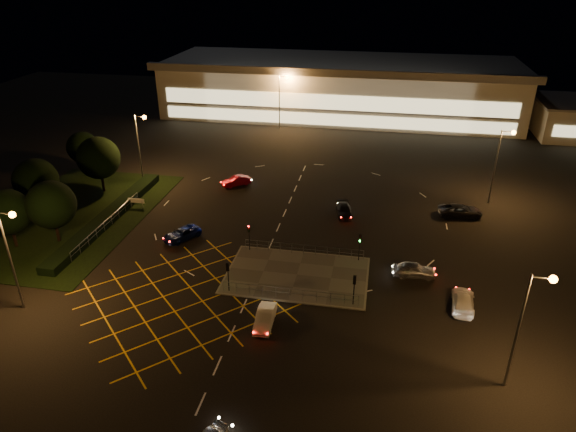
% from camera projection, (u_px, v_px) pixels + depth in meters
% --- Properties ---
extents(ground, '(180.00, 180.00, 0.00)m').
position_uv_depth(ground, '(282.00, 263.00, 54.47)').
color(ground, black).
rests_on(ground, ground).
extents(pedestrian_island, '(14.00, 9.00, 0.12)m').
position_uv_depth(pedestrian_island, '(297.00, 275.00, 52.36)').
color(pedestrian_island, '#4C4944').
rests_on(pedestrian_island, ground).
extents(grass_verge, '(18.00, 30.00, 0.08)m').
position_uv_depth(grass_verge, '(73.00, 217.00, 64.37)').
color(grass_verge, black).
rests_on(grass_verge, ground).
extents(hedge, '(2.00, 26.00, 1.00)m').
position_uv_depth(hedge, '(109.00, 217.00, 63.33)').
color(hedge, black).
rests_on(hedge, ground).
extents(supermarket, '(72.00, 26.50, 10.50)m').
position_uv_depth(supermarket, '(340.00, 87.00, 106.58)').
color(supermarket, beige).
rests_on(supermarket, ground).
extents(streetlight_sw, '(1.78, 0.56, 10.03)m').
position_uv_depth(streetlight_sw, '(11.00, 247.00, 44.56)').
color(streetlight_sw, slate).
rests_on(streetlight_sw, ground).
extents(streetlight_se, '(1.78, 0.56, 10.03)m').
position_uv_depth(streetlight_se, '(528.00, 316.00, 35.85)').
color(streetlight_se, slate).
rests_on(streetlight_se, ground).
extents(streetlight_nw, '(1.78, 0.56, 10.03)m').
position_uv_depth(streetlight_nw, '(141.00, 139.00, 71.27)').
color(streetlight_nw, slate).
rests_on(streetlight_nw, ground).
extents(streetlight_ne, '(1.78, 0.56, 10.03)m').
position_uv_depth(streetlight_ne, '(501.00, 156.00, 65.08)').
color(streetlight_ne, slate).
rests_on(streetlight_ne, ground).
extents(streetlight_far_left, '(1.78, 0.56, 10.03)m').
position_uv_depth(streetlight_far_left, '(282.00, 94.00, 95.33)').
color(streetlight_far_left, slate).
rests_on(streetlight_far_left, ground).
extents(streetlight_far_right, '(1.78, 0.56, 10.03)m').
position_uv_depth(streetlight_far_right, '(506.00, 101.00, 90.47)').
color(streetlight_far_right, slate).
rests_on(streetlight_far_right, ground).
extents(signal_sw, '(0.28, 0.30, 3.15)m').
position_uv_depth(signal_sw, '(228.00, 271.00, 48.81)').
color(signal_sw, black).
rests_on(signal_sw, pedestrian_island).
extents(signal_se, '(0.28, 0.30, 3.15)m').
position_uv_depth(signal_se, '(354.00, 284.00, 46.82)').
color(signal_se, black).
rests_on(signal_se, pedestrian_island).
extents(signal_nw, '(0.28, 0.30, 3.15)m').
position_uv_depth(signal_nw, '(249.00, 232.00, 55.83)').
color(signal_nw, black).
rests_on(signal_nw, pedestrian_island).
extents(signal_ne, '(0.28, 0.30, 3.15)m').
position_uv_depth(signal_ne, '(360.00, 242.00, 53.84)').
color(signal_ne, black).
rests_on(signal_ne, pedestrian_island).
extents(tree_a, '(5.04, 5.04, 6.86)m').
position_uv_depth(tree_a, '(8.00, 212.00, 55.75)').
color(tree_a, black).
rests_on(tree_a, ground).
extents(tree_b, '(5.40, 5.40, 7.35)m').
position_uv_depth(tree_b, '(36.00, 180.00, 62.97)').
color(tree_b, black).
rests_on(tree_b, ground).
extents(tree_c, '(5.76, 5.76, 7.84)m').
position_uv_depth(tree_c, '(99.00, 158.00, 69.21)').
color(tree_c, black).
rests_on(tree_c, ground).
extents(tree_d, '(4.68, 4.68, 6.37)m').
position_uv_depth(tree_d, '(83.00, 148.00, 75.89)').
color(tree_d, black).
rests_on(tree_d, ground).
extents(tree_e, '(5.40, 5.40, 7.35)m').
position_uv_depth(tree_e, '(51.00, 205.00, 56.71)').
color(tree_e, black).
rests_on(tree_e, ground).
extents(car_queue_white, '(1.62, 4.23, 1.38)m').
position_uv_depth(car_queue_white, '(265.00, 318.00, 45.08)').
color(car_queue_white, silver).
rests_on(car_queue_white, ground).
extents(car_left_blue, '(4.24, 4.99, 1.27)m').
position_uv_depth(car_left_blue, '(182.00, 234.00, 59.02)').
color(car_left_blue, navy).
rests_on(car_left_blue, ground).
extents(car_far_dkgrey, '(2.52, 4.55, 1.25)m').
position_uv_depth(car_far_dkgrey, '(344.00, 210.00, 64.61)').
color(car_far_dkgrey, black).
rests_on(car_far_dkgrey, ground).
extents(car_right_silver, '(4.49, 2.02, 1.50)m').
position_uv_depth(car_right_silver, '(414.00, 270.00, 51.96)').
color(car_right_silver, '#9C9EA2').
rests_on(car_right_silver, ground).
extents(car_circ_red, '(4.12, 3.67, 1.36)m').
position_uv_depth(car_circ_red, '(236.00, 181.00, 73.10)').
color(car_circ_red, maroon).
rests_on(car_circ_red, ground).
extents(car_east_grey, '(5.63, 3.15, 1.49)m').
position_uv_depth(car_east_grey, '(460.00, 211.00, 64.27)').
color(car_east_grey, black).
rests_on(car_east_grey, ground).
extents(car_approach_white, '(2.44, 5.05, 1.42)m').
position_uv_depth(car_approach_white, '(463.00, 301.00, 47.29)').
color(car_approach_white, silver).
rests_on(car_approach_white, ground).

